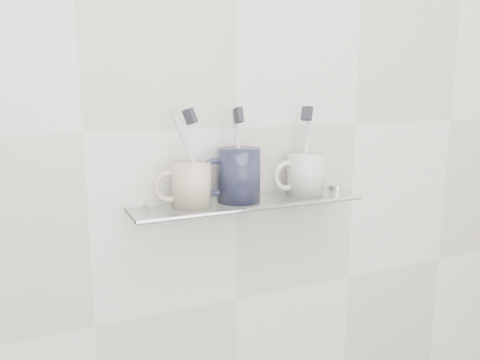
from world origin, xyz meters
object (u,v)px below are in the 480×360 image
shelf_glass (248,203)px  mug_center (239,175)px  mug_right (305,174)px  mug_left (191,185)px

shelf_glass → mug_center: size_ratio=4.43×
shelf_glass → mug_right: (0.14, 0.00, 0.05)m
shelf_glass → mug_left: size_ratio=5.60×
mug_left → mug_center: 0.10m
mug_left → shelf_glass: bearing=5.4°
mug_left → mug_center: bearing=7.7°
mug_left → mug_right: size_ratio=0.96×
shelf_glass → mug_left: 0.13m
mug_center → mug_right: (0.16, 0.00, -0.01)m
mug_center → mug_right: size_ratio=1.22×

